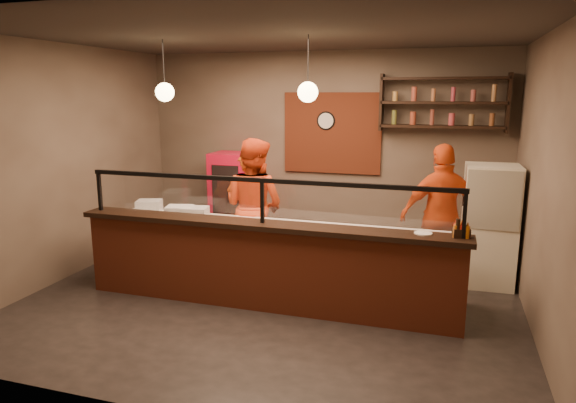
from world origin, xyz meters
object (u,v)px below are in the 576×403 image
(cook_mid, at_px, (254,206))
(condiment_caddy, at_px, (461,233))
(wall_clock, at_px, (326,121))
(cook_right, at_px, (442,215))
(pizza_dough, at_px, (322,231))
(cook_left, at_px, (248,208))
(fridge, at_px, (489,226))
(red_cooler, at_px, (233,198))
(pepper_mill, at_px, (458,228))

(cook_mid, xyz_separation_m, condiment_caddy, (2.77, -1.14, 0.14))
(wall_clock, bearing_deg, cook_mid, -112.99)
(cook_right, relative_size, condiment_caddy, 11.14)
(cook_mid, distance_m, pizza_dough, 1.43)
(cook_left, height_order, fridge, cook_left)
(cook_left, xyz_separation_m, condiment_caddy, (2.98, -1.46, 0.25))
(red_cooler, bearing_deg, pizza_dough, -45.29)
(fridge, bearing_deg, wall_clock, 154.63)
(pepper_mill, bearing_deg, condiment_caddy, 47.55)
(cook_left, xyz_separation_m, cook_right, (2.77, -0.02, 0.09))
(pizza_dough, bearing_deg, pepper_mill, -14.30)
(condiment_caddy, height_order, pepper_mill, pepper_mill)
(wall_clock, distance_m, red_cooler, 2.04)
(cook_mid, xyz_separation_m, red_cooler, (-0.86, 1.26, -0.19))
(wall_clock, xyz_separation_m, condiment_caddy, (2.10, -2.71, -0.99))
(pizza_dough, xyz_separation_m, pepper_mill, (1.54, -0.39, 0.25))
(wall_clock, distance_m, cook_right, 2.56)
(cook_mid, xyz_separation_m, pizza_dough, (1.19, -0.79, -0.06))
(red_cooler, distance_m, condiment_caddy, 4.37)
(cook_mid, relative_size, pepper_mill, 9.53)
(red_cooler, xyz_separation_m, pizza_dough, (2.05, -2.05, 0.13))
(wall_clock, height_order, pepper_mill, wall_clock)
(cook_mid, bearing_deg, wall_clock, -97.28)
(fridge, bearing_deg, pepper_mill, -106.45)
(pizza_dough, bearing_deg, red_cooler, 134.93)
(cook_right, bearing_deg, red_cooler, -35.67)
(wall_clock, bearing_deg, cook_left, -124.85)
(cook_left, bearing_deg, pepper_mill, 129.39)
(pizza_dough, relative_size, condiment_caddy, 3.37)
(fridge, bearing_deg, cook_mid, -173.14)
(cook_right, distance_m, red_cooler, 3.56)
(cook_right, bearing_deg, cook_left, -20.28)
(pizza_dough, xyz_separation_m, condiment_caddy, (1.58, -0.35, 0.20))
(wall_clock, bearing_deg, red_cooler, -168.54)
(cook_right, height_order, pepper_mill, cook_right)
(cook_left, distance_m, red_cooler, 1.15)
(pizza_dough, bearing_deg, wall_clock, 102.41)
(cook_right, distance_m, fridge, 0.64)
(pepper_mill, bearing_deg, cook_mid, 156.50)
(red_cooler, height_order, pizza_dough, red_cooler)
(cook_mid, height_order, cook_right, cook_mid)
(cook_right, relative_size, red_cooler, 1.22)
(condiment_caddy, bearing_deg, pepper_mill, -132.45)
(condiment_caddy, bearing_deg, red_cooler, 146.49)
(fridge, xyz_separation_m, red_cooler, (-4.03, 0.79, -0.03))
(red_cooler, bearing_deg, cook_right, -15.92)
(wall_clock, relative_size, red_cooler, 0.19)
(cook_left, height_order, condiment_caddy, cook_left)
(cook_mid, xyz_separation_m, fridge, (3.17, 0.47, -0.15))
(cook_mid, distance_m, cook_right, 2.58)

